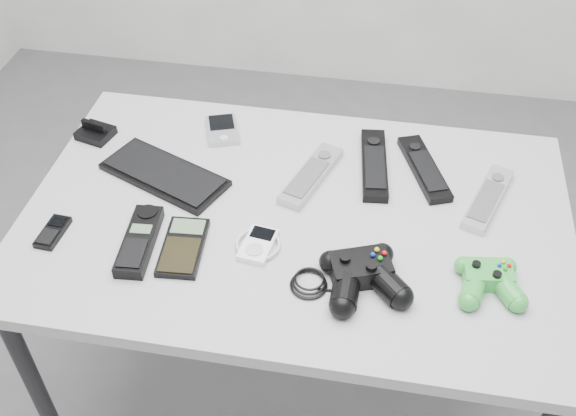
% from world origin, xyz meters
% --- Properties ---
extents(floor, '(3.50, 3.50, 0.00)m').
position_xyz_m(floor, '(0.00, 0.00, 0.00)').
color(floor, slate).
rests_on(floor, ground).
extents(desk, '(1.14, 0.73, 0.76)m').
position_xyz_m(desk, '(-0.05, 0.01, 0.70)').
color(desk, '#A6A7A9').
rests_on(desk, floor).
extents(pda_keyboard, '(0.31, 0.22, 0.02)m').
position_xyz_m(pda_keyboard, '(-0.36, 0.07, 0.77)').
color(pda_keyboard, black).
rests_on(pda_keyboard, desk).
extents(dock_bracket, '(0.09, 0.09, 0.04)m').
position_xyz_m(dock_bracket, '(-0.56, 0.19, 0.78)').
color(dock_bracket, black).
rests_on(dock_bracket, desk).
extents(pda, '(0.11, 0.13, 0.02)m').
position_xyz_m(pda, '(-0.27, 0.26, 0.77)').
color(pda, '#A6A6AD').
rests_on(pda, desk).
extents(remote_silver_a, '(0.12, 0.22, 0.02)m').
position_xyz_m(remote_silver_a, '(-0.04, 0.12, 0.77)').
color(remote_silver_a, '#A6A6AD').
rests_on(remote_silver_a, desk).
extents(remote_black_a, '(0.08, 0.24, 0.02)m').
position_xyz_m(remote_black_a, '(0.10, 0.19, 0.77)').
color(remote_black_a, black).
rests_on(remote_black_a, desk).
extents(remote_black_b, '(0.13, 0.23, 0.02)m').
position_xyz_m(remote_black_b, '(0.21, 0.19, 0.77)').
color(remote_black_b, black).
rests_on(remote_black_b, desk).
extents(remote_silver_b, '(0.12, 0.22, 0.02)m').
position_xyz_m(remote_silver_b, '(0.35, 0.12, 0.77)').
color(remote_silver_b, '#B4B5BC').
rests_on(remote_silver_b, desk).
extents(mobile_phone, '(0.05, 0.09, 0.02)m').
position_xyz_m(mobile_phone, '(-0.52, -0.14, 0.77)').
color(mobile_phone, black).
rests_on(mobile_phone, desk).
extents(cordless_handset, '(0.07, 0.19, 0.03)m').
position_xyz_m(cordless_handset, '(-0.34, -0.14, 0.78)').
color(cordless_handset, black).
rests_on(cordless_handset, desk).
extents(calculator, '(0.09, 0.16, 0.02)m').
position_xyz_m(calculator, '(-0.25, -0.13, 0.77)').
color(calculator, black).
rests_on(calculator, desk).
extents(mp3_player, '(0.10, 0.11, 0.02)m').
position_xyz_m(mp3_player, '(-0.11, -0.10, 0.77)').
color(mp3_player, white).
rests_on(mp3_player, desk).
extents(controller_black, '(0.31, 0.25, 0.05)m').
position_xyz_m(controller_black, '(0.10, -0.16, 0.79)').
color(controller_black, black).
rests_on(controller_black, desk).
extents(controller_green, '(0.14, 0.15, 0.04)m').
position_xyz_m(controller_green, '(0.34, -0.13, 0.78)').
color(controller_green, green).
rests_on(controller_green, desk).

